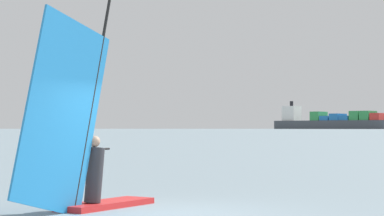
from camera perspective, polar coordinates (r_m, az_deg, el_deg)
The scene contains 3 objects.
ground_plane at distance 13.73m, azimuth -1.84°, elevation -8.13°, with size 4000.00×4000.00×0.00m, color gray.
windsurfer at distance 14.21m, azimuth -8.44°, elevation -3.42°, with size 0.90×3.77×4.26m.
cargo_ship at distance 862.58m, azimuth 10.76°, elevation -1.02°, with size 143.64×54.31×33.24m.
Camera 1 is at (6.75, -11.85, 1.58)m, focal length 69.02 mm.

